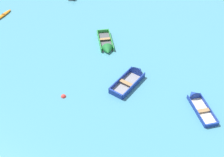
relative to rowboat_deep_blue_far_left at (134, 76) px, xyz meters
name	(u,v)px	position (x,y,z in m)	size (l,w,h in m)	color
rowboat_deep_blue_far_left	(134,76)	(0.00, 0.00, 0.00)	(3.74, 3.92, 1.33)	gray
rowboat_green_cluster_outer	(107,46)	(-1.94, 4.86, -0.03)	(1.48, 4.05, 1.19)	#4C4C51
kayak_orange_far_back	(3,15)	(-13.41, 12.58, -0.10)	(1.73, 2.68, 0.27)	orange
rowboat_deep_blue_back_row_center	(197,101)	(4.64, -3.47, -0.06)	(1.55, 3.81, 1.06)	beige
mooring_buoy_between_boats_right	(64,97)	(-6.21, -1.62, -0.23)	(0.43, 0.43, 0.43)	red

